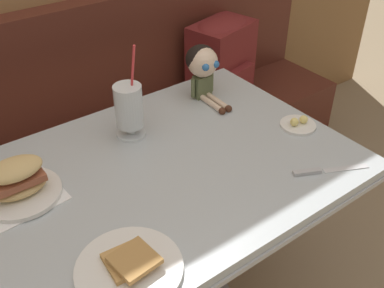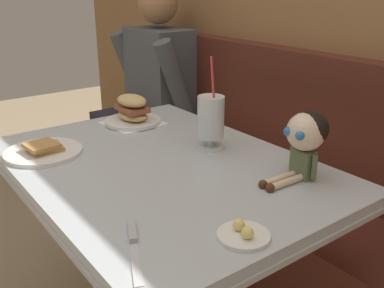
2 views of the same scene
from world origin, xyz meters
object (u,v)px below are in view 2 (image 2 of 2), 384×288
butter_saucer (243,234)px  diner_patron (154,82)px  sandwich_plate (132,112)px  toast_plate (44,151)px  butter_knife (133,239)px  seated_doll (305,135)px  milkshake_glass (211,119)px

butter_saucer → diner_patron: bearing=155.0°
sandwich_plate → toast_plate: bearing=-74.4°
toast_plate → butter_knife: bearing=-1.8°
seated_doll → butter_saucer: bearing=-69.4°
sandwich_plate → seated_doll: size_ratio=1.00×
toast_plate → butter_saucer: 0.78m
butter_saucer → seated_doll: bearing=110.6°
toast_plate → sandwich_plate: sandwich_plate is taller
diner_patron → butter_saucer: bearing=-25.0°
toast_plate → milkshake_glass: size_ratio=0.79×
toast_plate → sandwich_plate: bearing=105.6°
toast_plate → butter_knife: 0.62m
diner_patron → milkshake_glass: bearing=-21.5°
toast_plate → butter_saucer: size_ratio=2.08×
toast_plate → diner_patron: diner_patron is taller
seated_doll → diner_patron: 1.34m
butter_saucer → diner_patron: 1.58m
sandwich_plate → seated_doll: 0.75m
milkshake_glass → butter_saucer: size_ratio=2.63×
milkshake_glass → butter_saucer: milkshake_glass is taller
butter_knife → seated_doll: seated_doll is taller
sandwich_plate → seated_doll: seated_doll is taller
butter_knife → diner_patron: bearing=146.1°
milkshake_glass → butter_saucer: bearing=-31.5°
toast_plate → seated_doll: bearing=40.7°
toast_plate → diner_patron: bearing=128.4°
seated_doll → diner_patron: (-1.30, 0.31, -0.13)m
butter_knife → diner_patron: 1.56m
milkshake_glass → diner_patron: (-0.96, 0.38, -0.10)m
milkshake_glass → butter_saucer: 0.57m
seated_doll → diner_patron: bearing=166.5°
sandwich_plate → seated_doll: bearing=10.9°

